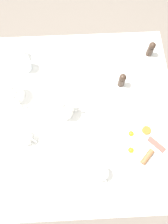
# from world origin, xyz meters

# --- Properties ---
(ground_plane) EXTENTS (8.00, 8.00, 0.00)m
(ground_plane) POSITION_xyz_m (0.00, 0.00, 0.00)
(ground_plane) COLOR #70665B
(table) EXTENTS (1.09, 1.14, 0.73)m
(table) POSITION_xyz_m (0.00, 0.00, 0.67)
(table) COLOR white
(table) RESTS_ON ground_plane
(breakfast_plate) EXTENTS (0.31, 0.31, 0.04)m
(breakfast_plate) POSITION_xyz_m (0.31, -0.20, 0.74)
(breakfast_plate) COLOR white
(breakfast_plate) RESTS_ON table
(teapot_near) EXTENTS (0.11, 0.19, 0.13)m
(teapot_near) POSITION_xyz_m (-0.40, 0.13, 0.78)
(teapot_near) COLOR white
(teapot_near) RESTS_ON table
(teapot_far) EXTENTS (0.20, 0.11, 0.13)m
(teapot_far) POSITION_xyz_m (-0.11, 0.01, 0.78)
(teapot_far) COLOR white
(teapot_far) RESTS_ON table
(teacup_with_saucer_left) EXTENTS (0.13, 0.13, 0.07)m
(teacup_with_saucer_left) POSITION_xyz_m (0.07, -0.35, 0.76)
(teacup_with_saucer_left) COLOR white
(teacup_with_saucer_left) RESTS_ON table
(teacup_with_saucer_right) EXTENTS (0.13, 0.13, 0.07)m
(teacup_with_saucer_right) POSITION_xyz_m (-0.33, -0.14, 0.76)
(teacup_with_saucer_right) COLOR white
(teacup_with_saucer_right) RESTS_ON table
(water_glass_tall) EXTENTS (0.08, 0.08, 0.12)m
(water_glass_tall) POSITION_xyz_m (-0.42, 0.41, 0.79)
(water_glass_tall) COLOR white
(water_glass_tall) RESTS_ON table
(water_glass_short) EXTENTS (0.08, 0.08, 0.10)m
(water_glass_short) POSITION_xyz_m (-0.35, 0.33, 0.78)
(water_glass_short) COLOR white
(water_glass_short) RESTS_ON table
(pepper_grinder) EXTENTS (0.04, 0.04, 0.11)m
(pepper_grinder) POSITION_xyz_m (0.24, 0.18, 0.79)
(pepper_grinder) COLOR #38281E
(pepper_grinder) RESTS_ON table
(salt_grinder) EXTENTS (0.04, 0.04, 0.11)m
(salt_grinder) POSITION_xyz_m (0.44, 0.39, 0.79)
(salt_grinder) COLOR #38281E
(salt_grinder) RESTS_ON table
(napkin_folded) EXTENTS (0.14, 0.11, 0.01)m
(napkin_folded) POSITION_xyz_m (-0.27, -0.33, 0.73)
(napkin_folded) COLOR white
(napkin_folded) RESTS_ON table
(fork_by_plate) EXTENTS (0.16, 0.02, 0.00)m
(fork_by_plate) POSITION_xyz_m (0.09, 0.43, 0.73)
(fork_by_plate) COLOR silver
(fork_by_plate) RESTS_ON table
(knife_by_plate) EXTENTS (0.10, 0.22, 0.00)m
(knife_by_plate) POSITION_xyz_m (-0.15, 0.33, 0.73)
(knife_by_plate) COLOR silver
(knife_by_plate) RESTS_ON table
(spoon_for_tea) EXTENTS (0.15, 0.03, 0.00)m
(spoon_for_tea) POSITION_xyz_m (0.06, 0.21, 0.73)
(spoon_for_tea) COLOR silver
(spoon_for_tea) RESTS_ON table
(fork_spare) EXTENTS (0.09, 0.16, 0.00)m
(fork_spare) POSITION_xyz_m (0.42, 0.22, 0.73)
(fork_spare) COLOR silver
(fork_spare) RESTS_ON table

